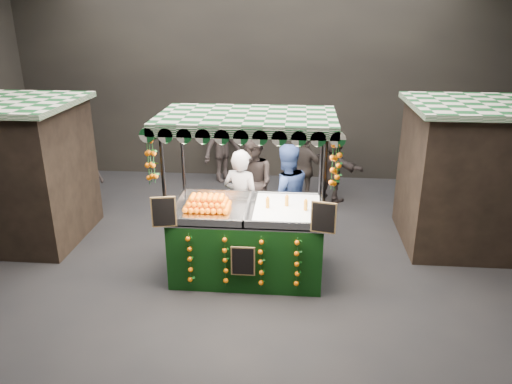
{
  "coord_description": "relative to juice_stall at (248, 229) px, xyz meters",
  "views": [
    {
      "loc": [
        1.0,
        -7.11,
        4.13
      ],
      "look_at": [
        0.33,
        0.48,
        1.25
      ],
      "focal_mm": 34.57,
      "sensor_mm": 36.0,
      "label": 1
    }
  ],
  "objects": [
    {
      "name": "ground",
      "position": [
        -0.25,
        0.05,
        -0.82
      ],
      "size": [
        12.0,
        12.0,
        0.0
      ],
      "primitive_type": "plane",
      "color": "black",
      "rests_on": "ground"
    },
    {
      "name": "shopper_5",
      "position": [
        1.52,
        3.49,
        -0.05
      ],
      "size": [
        1.37,
        1.29,
        1.55
      ],
      "rotation": [
        0.0,
        0.0,
        2.41
      ],
      "color": "black",
      "rests_on": "ground"
    },
    {
      "name": "shopper_0",
      "position": [
        -4.75,
        3.55,
        -0.06
      ],
      "size": [
        0.57,
        0.39,
        1.52
      ],
      "rotation": [
        0.0,
        0.0,
        -0.05
      ],
      "color": "#2C2724",
      "rests_on": "ground"
    },
    {
      "name": "vendor_blue",
      "position": [
        0.56,
        1.1,
        0.14
      ],
      "size": [
        1.13,
        1.02,
        1.93
      ],
      "rotation": [
        0.0,
        0.0,
        3.51
      ],
      "color": "navy",
      "rests_on": "ground"
    },
    {
      "name": "shopper_3",
      "position": [
        -1.08,
        4.53,
        0.06
      ],
      "size": [
        1.27,
        1.26,
        1.76
      ],
      "rotation": [
        0.0,
        0.0,
        0.77
      ],
      "color": "#2B2423",
      "rests_on": "ground"
    },
    {
      "name": "shopper_4",
      "position": [
        -3.86,
        2.62,
        0.03
      ],
      "size": [
        0.87,
        0.6,
        1.7
      ],
      "rotation": [
        0.0,
        0.0,
        3.07
      ],
      "color": "#2A2322",
      "rests_on": "ground"
    },
    {
      "name": "shopper_1",
      "position": [
        -0.09,
        1.85,
        0.1
      ],
      "size": [
        1.11,
        1.13,
        1.84
      ],
      "rotation": [
        0.0,
        0.0,
        -0.87
      ],
      "color": "#2C2423",
      "rests_on": "ground"
    },
    {
      "name": "neighbour_stall_right",
      "position": [
        4.15,
        1.55,
        0.49
      ],
      "size": [
        3.0,
        2.2,
        2.6
      ],
      "color": "black",
      "rests_on": "ground"
    },
    {
      "name": "shopper_2",
      "position": [
        0.92,
        3.25,
        -0.03
      ],
      "size": [
        1.0,
        0.76,
        1.58
      ],
      "rotation": [
        0.0,
        0.0,
        2.68
      ],
      "color": "#2E2825",
      "rests_on": "ground"
    },
    {
      "name": "neighbour_stall_left",
      "position": [
        -4.65,
        1.05,
        0.49
      ],
      "size": [
        3.0,
        2.2,
        2.6
      ],
      "color": "black",
      "rests_on": "ground"
    },
    {
      "name": "juice_stall",
      "position": [
        0.0,
        0.0,
        0.0
      ],
      "size": [
        2.73,
        1.61,
        2.65
      ],
      "color": "black",
      "rests_on": "ground"
    },
    {
      "name": "vendor_grey",
      "position": [
        -0.2,
        0.83,
        0.12
      ],
      "size": [
        0.8,
        0.67,
        1.88
      ],
      "rotation": [
        0.0,
        0.0,
        2.76
      ],
      "color": "slate",
      "rests_on": "ground"
    },
    {
      "name": "market_hall",
      "position": [
        -0.25,
        0.05,
        2.56
      ],
      "size": [
        12.1,
        10.1,
        5.05
      ],
      "color": "black",
      "rests_on": "ground"
    }
  ]
}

